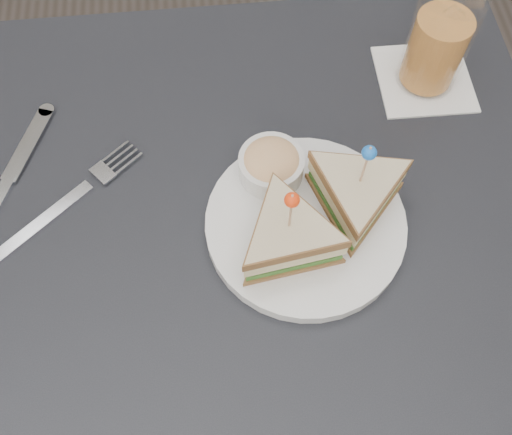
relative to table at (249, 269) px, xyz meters
name	(u,v)px	position (x,y,z in m)	size (l,w,h in m)	color
ground_plane	(252,377)	(0.00, 0.00, -0.67)	(3.50, 3.50, 0.00)	#3F3833
table	(249,269)	(0.00, 0.00, 0.00)	(0.80, 0.80, 0.75)	black
plate_meal	(313,212)	(0.08, 0.02, 0.11)	(0.31, 0.31, 0.14)	white
cutlery_fork	(76,195)	(-0.21, 0.09, 0.08)	(0.18, 0.16, 0.01)	silver
cutlery_knife	(11,175)	(-0.29, 0.12, 0.08)	(0.09, 0.20, 0.01)	white
drink_set	(438,42)	(0.27, 0.23, 0.15)	(0.13, 0.13, 0.16)	white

